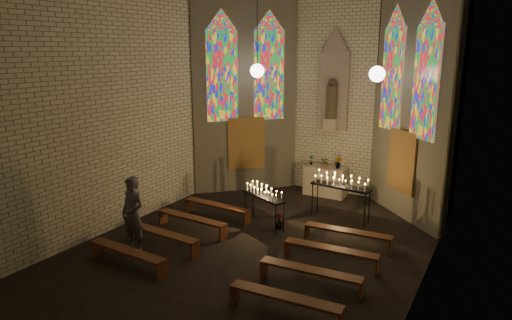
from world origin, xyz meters
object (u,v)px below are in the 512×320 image
Objects in this scene: altar at (325,181)px; aisle_flower_pot at (279,221)px; visitor at (133,214)px; votive_stand_left at (264,194)px; votive_stand_right at (341,183)px.

aisle_flower_pot is at bearing -90.18° from altar.
visitor is at bearing -129.38° from aisle_flower_pot.
votive_stand_right is at bearing 66.08° from votive_stand_left.
votive_stand_left reaches higher than aisle_flower_pot.
visitor is (-2.49, -6.48, 0.45)m from altar.
altar is 2.38m from votive_stand_right.
aisle_flower_pot is at bearing -123.63° from votive_stand_right.
aisle_flower_pot is 0.24× the size of visitor.
votive_stand_right is at bearing -58.19° from altar.
visitor reaches higher than aisle_flower_pot.
votive_stand_left is 0.81× the size of visitor.
votive_stand_left is (-0.47, -0.02, 0.73)m from aisle_flower_pot.
votive_stand_left is at bearing -132.59° from votive_stand_right.
votive_stand_right is (1.70, 1.51, 0.15)m from votive_stand_left.
votive_stand_right reaches higher than altar.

